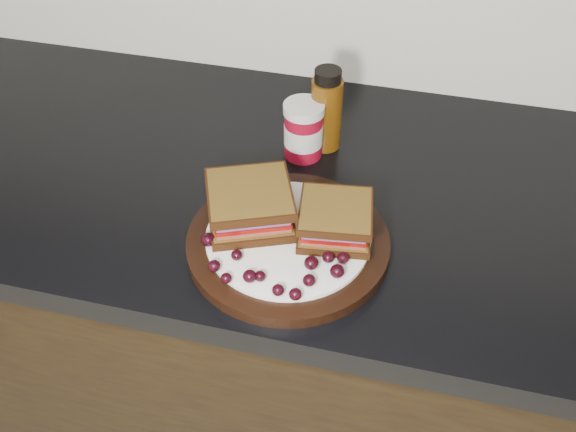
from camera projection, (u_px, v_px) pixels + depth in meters
name	position (u px, v px, depth m)	size (l,w,h in m)	color
base_cabinets	(238.00, 342.00, 1.34)	(3.96, 0.58, 0.86)	black
countertop	(223.00, 177.00, 1.03)	(3.98, 0.60, 0.04)	black
plate	(288.00, 243.00, 0.89)	(0.28, 0.28, 0.02)	black
sandwich_left	(250.00, 205.00, 0.88)	(0.11, 0.11, 0.05)	brown
sandwich_right	(335.00, 220.00, 0.86)	(0.10, 0.10, 0.04)	brown
grape_0	(208.00, 240.00, 0.86)	(0.02, 0.02, 0.02)	black
grape_1	(237.00, 255.00, 0.84)	(0.02, 0.02, 0.01)	black
grape_2	(214.00, 266.00, 0.82)	(0.02, 0.02, 0.02)	black
grape_3	(226.00, 278.00, 0.81)	(0.01, 0.01, 0.01)	black
grape_4	(250.00, 276.00, 0.81)	(0.02, 0.02, 0.02)	black
grape_5	(260.00, 276.00, 0.81)	(0.02, 0.02, 0.01)	black
grape_6	(278.00, 290.00, 0.79)	(0.02, 0.02, 0.01)	black
grape_7	(295.00, 294.00, 0.79)	(0.02, 0.02, 0.02)	black
grape_8	(309.00, 280.00, 0.81)	(0.02, 0.02, 0.02)	black
grape_9	(311.00, 263.00, 0.83)	(0.02, 0.02, 0.02)	black
grape_10	(337.00, 271.00, 0.82)	(0.02, 0.02, 0.02)	black
grape_11	(328.00, 257.00, 0.83)	(0.02, 0.02, 0.02)	black
grape_12	(343.00, 258.00, 0.83)	(0.02, 0.02, 0.02)	black
grape_13	(361.00, 236.00, 0.86)	(0.02, 0.02, 0.02)	black
grape_14	(353.00, 223.00, 0.88)	(0.02, 0.02, 0.02)	black
grape_15	(322.00, 223.00, 0.88)	(0.02, 0.02, 0.02)	black
grape_16	(263.00, 197.00, 0.92)	(0.02, 0.02, 0.02)	black
grape_17	(258.00, 202.00, 0.91)	(0.02, 0.02, 0.02)	black
grape_18	(245.00, 211.00, 0.90)	(0.02, 0.02, 0.02)	black
grape_19	(239.00, 213.00, 0.90)	(0.02, 0.02, 0.02)	black
grape_20	(237.00, 232.00, 0.87)	(0.02, 0.02, 0.02)	black
grape_21	(237.00, 231.00, 0.87)	(0.02, 0.02, 0.01)	black
grape_22	(252.00, 211.00, 0.90)	(0.01, 0.01, 0.01)	black
grape_23	(238.00, 208.00, 0.90)	(0.02, 0.02, 0.02)	black
grape_24	(234.00, 215.00, 0.89)	(0.02, 0.02, 0.02)	black
condiment_jar	(303.00, 130.00, 1.01)	(0.06, 0.06, 0.09)	maroon
oil_bottle	(326.00, 109.00, 1.02)	(0.05, 0.05, 0.14)	#522E08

